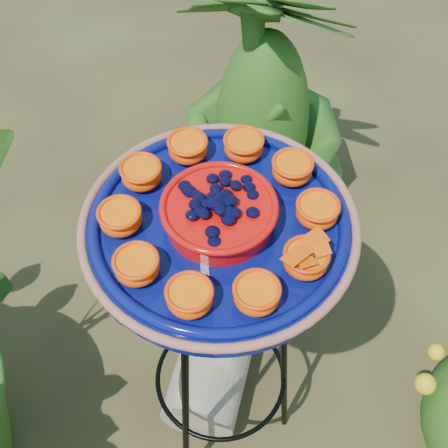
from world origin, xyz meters
The scene contains 4 objects.
tripod_stand centered at (0.03, 0.08, 0.53)m, with size 0.39×0.39×0.87m.
feeder_dish centered at (0.03, 0.08, 0.91)m, with size 0.54×0.54×0.10m.
driftwood_log centered at (0.20, 0.25, 0.10)m, with size 0.20×0.20×0.60m, color tan.
shrub_back_right centered at (0.67, 0.58, 0.45)m, with size 0.50×0.50×0.90m, color #235115.
Camera 1 is at (-0.39, -0.37, 1.72)m, focal length 50.00 mm.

